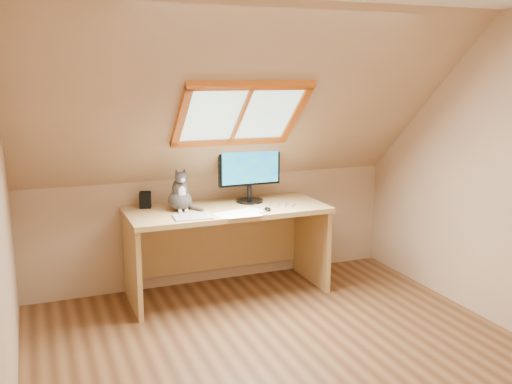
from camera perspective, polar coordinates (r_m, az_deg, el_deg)
name	(u,v)px	position (r m, az deg, el deg)	size (l,w,h in m)	color
ground	(295,364)	(4.06, 3.89, -16.76)	(3.50, 3.50, 0.00)	brown
room_shell	(304,158)	(3.52, 4.87, 3.45)	(3.52, 3.52, 2.41)	tan
desk	(224,231)	(5.10, -3.18, -3.93)	(1.74, 0.76, 0.79)	tan
monitor	(249,169)	(5.11, -0.66, 2.36)	(0.58, 0.25, 0.54)	black
cat	(180,195)	(4.88, -7.61, -0.31)	(0.21, 0.25, 0.37)	#48433F
desk_speaker	(145,200)	(5.03, -11.02, -0.78)	(0.10, 0.10, 0.14)	black
graphics_tablet	(193,217)	(4.65, -6.34, -2.48)	(0.30, 0.22, 0.01)	#B2B2B7
mouse	(268,209)	(4.84, 1.17, -1.72)	(0.05, 0.10, 0.03)	black
papers	(236,214)	(4.73, -2.02, -2.20)	(0.35, 0.30, 0.01)	white
cables	(273,206)	(5.00, 1.73, -1.40)	(0.51, 0.26, 0.01)	silver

